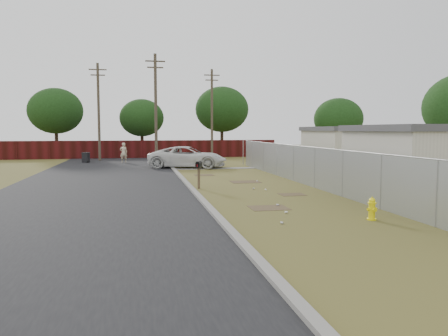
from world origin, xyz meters
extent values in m
plane|color=brown|center=(0.00, 0.00, 0.00)|extent=(120.00, 120.00, 0.00)
cube|color=black|center=(-7.50, 8.00, 0.01)|extent=(9.00, 60.00, 0.02)
cube|color=gray|center=(-3.00, 8.00, 0.06)|extent=(0.25, 60.00, 0.12)
cube|color=gray|center=(0.00, 11.50, 0.01)|extent=(6.20, 1.00, 0.03)
cylinder|color=gray|center=(3.10, -9.00, 1.00)|extent=(0.06, 0.06, 2.00)
cylinder|color=gray|center=(3.10, -6.00, 1.00)|extent=(0.06, 0.06, 2.00)
cylinder|color=gray|center=(3.10, -3.00, 1.00)|extent=(0.06, 0.06, 2.00)
cylinder|color=gray|center=(3.10, 0.00, 1.00)|extent=(0.06, 0.06, 2.00)
cylinder|color=gray|center=(3.10, 3.00, 1.00)|extent=(0.06, 0.06, 2.00)
cylinder|color=gray|center=(3.10, 6.00, 1.00)|extent=(0.06, 0.06, 2.00)
cylinder|color=gray|center=(3.10, 9.00, 1.00)|extent=(0.06, 0.06, 2.00)
cylinder|color=gray|center=(3.10, 12.00, 1.00)|extent=(0.06, 0.06, 2.00)
cylinder|color=gray|center=(3.10, 15.00, 1.00)|extent=(0.06, 0.06, 2.00)
cylinder|color=gray|center=(3.10, 1.00, 2.00)|extent=(0.04, 26.00, 0.04)
cube|color=gray|center=(3.10, 1.00, 1.00)|extent=(0.01, 26.00, 2.00)
cube|color=black|center=(3.16, 1.00, 0.30)|extent=(0.03, 26.00, 0.60)
cube|color=#450E0F|center=(-6.00, 25.00, 0.90)|extent=(30.00, 0.12, 1.80)
cylinder|color=brown|center=(-4.00, 16.00, 4.50)|extent=(0.24, 0.24, 9.00)
cube|color=brown|center=(-4.00, 16.00, 8.40)|extent=(1.60, 0.10, 0.10)
cube|color=brown|center=(-4.00, 16.00, 7.90)|extent=(1.30, 0.10, 0.10)
cylinder|color=brown|center=(-9.00, 22.00, 4.50)|extent=(0.24, 0.24, 9.00)
cube|color=brown|center=(-9.00, 22.00, 8.40)|extent=(1.60, 0.10, 0.10)
cube|color=brown|center=(-9.00, 22.00, 7.90)|extent=(1.30, 0.10, 0.10)
cylinder|color=brown|center=(2.00, 24.00, 4.50)|extent=(0.24, 0.24, 9.00)
cube|color=brown|center=(2.00, 24.00, 8.40)|extent=(1.60, 0.10, 0.10)
cube|color=brown|center=(2.00, 24.00, 7.90)|extent=(1.30, 0.10, 0.10)
cube|color=beige|center=(9.00, -2.00, 1.40)|extent=(8.00, 6.00, 2.80)
cube|color=beige|center=(10.50, 9.00, 1.40)|extent=(7.00, 6.00, 2.80)
cube|color=#48484D|center=(10.50, 9.00, 2.95)|extent=(7.28, 6.24, 0.30)
cylinder|color=#312216|center=(-14.00, 29.00, 1.65)|extent=(0.36, 0.36, 3.30)
ellipsoid|color=black|center=(-14.00, 29.00, 4.88)|extent=(5.70, 5.70, 4.84)
cylinder|color=#312216|center=(-5.00, 30.00, 1.43)|extent=(0.36, 0.36, 2.86)
ellipsoid|color=black|center=(-5.00, 30.00, 4.23)|extent=(4.94, 4.94, 4.20)
cylinder|color=#312216|center=(4.00, 29.00, 1.76)|extent=(0.36, 0.36, 3.52)
ellipsoid|color=black|center=(4.00, 29.00, 5.20)|extent=(6.08, 6.08, 5.17)
cylinder|color=#312216|center=(13.00, 18.00, 1.32)|extent=(0.36, 0.36, 2.64)
ellipsoid|color=black|center=(13.00, 18.00, 3.90)|extent=(4.56, 4.56, 3.88)
cylinder|color=#FFEC0D|center=(1.79, -7.69, 0.03)|extent=(0.34, 0.34, 0.05)
cylinder|color=#FFEC0D|center=(1.79, -7.69, 0.29)|extent=(0.24, 0.24, 0.51)
cylinder|color=#FFEC0D|center=(1.79, -7.69, 0.55)|extent=(0.31, 0.31, 0.04)
sphere|color=#FFEC0D|center=(1.79, -7.69, 0.62)|extent=(0.23, 0.23, 0.20)
cylinder|color=#FFEC0D|center=(1.79, -7.69, 0.72)|extent=(0.04, 0.04, 0.05)
cylinder|color=#FFEC0D|center=(1.67, -7.71, 0.35)|extent=(0.10, 0.11, 0.10)
cylinder|color=#FFEC0D|center=(1.91, -7.67, 0.35)|extent=(0.10, 0.11, 0.10)
cylinder|color=#FFEC0D|center=(1.81, -7.81, 0.35)|extent=(0.14, 0.12, 0.12)
cube|color=brown|center=(-2.60, 0.74, 0.56)|extent=(0.13, 0.13, 1.12)
cube|color=black|center=(-2.60, 0.74, 1.15)|extent=(0.39, 0.57, 0.20)
cylinder|color=black|center=(-2.60, 0.74, 1.25)|extent=(0.39, 0.57, 0.20)
cube|color=red|center=(-2.71, 0.47, 1.15)|extent=(0.04, 0.05, 0.11)
imported|color=silver|center=(-1.81, 12.60, 0.81)|extent=(6.37, 4.15, 1.63)
imported|color=beige|center=(-6.72, 18.79, 0.88)|extent=(0.67, 0.47, 1.76)
cube|color=black|center=(-9.97, 19.49, 0.42)|extent=(0.66, 0.66, 0.84)
cube|color=black|center=(-9.97, 19.49, 0.86)|extent=(0.73, 0.73, 0.07)
cylinder|color=black|center=(-9.80, 19.16, 0.09)|extent=(0.10, 0.18, 0.18)
cylinder|color=white|center=(-0.51, -6.10, 0.04)|extent=(0.12, 0.11, 0.07)
cylinder|color=silver|center=(-0.33, -4.64, 0.04)|extent=(0.12, 0.12, 0.07)
cylinder|color=white|center=(0.43, -0.48, 0.04)|extent=(0.08, 0.11, 0.07)
cylinder|color=silver|center=(-1.22, -7.74, 0.04)|extent=(0.11, 0.12, 0.07)
cylinder|color=white|center=(0.98, 2.98, 0.04)|extent=(0.09, 0.11, 0.07)
cylinder|color=silver|center=(-0.04, 0.00, 0.04)|extent=(0.12, 0.12, 0.07)
camera|label=1|loc=(-5.50, -20.24, 2.87)|focal=35.00mm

